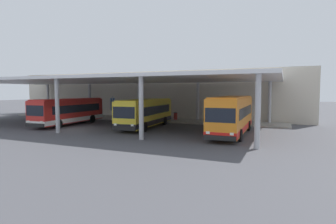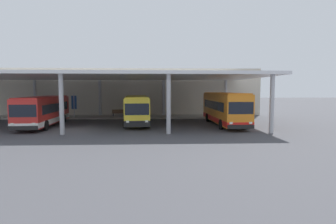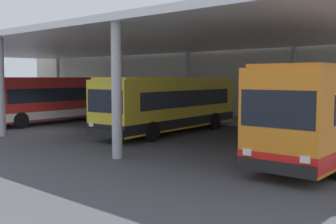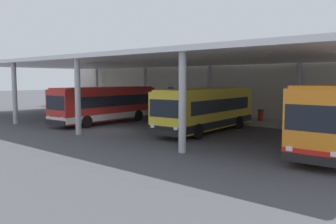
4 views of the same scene
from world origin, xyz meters
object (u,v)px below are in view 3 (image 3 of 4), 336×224
object	(u,v)px
bus_nearest_bay	(51,99)
trash_bin	(247,113)
bus_second_bay	(170,104)
banner_sign	(139,92)
bench_waiting	(202,111)

from	to	relation	value
bus_nearest_bay	trash_bin	distance (m)	13.76
bus_nearest_bay	bus_second_bay	xyz separation A→B (m)	(9.75, 1.47, 0.00)
bus_nearest_bay	banner_sign	distance (m)	7.94
bus_second_bay	banner_sign	size ratio (longest dim) A/B	3.34
bench_waiting	banner_sign	xyz separation A→B (m)	(-5.84, -0.88, 1.32)
trash_bin	bench_waiting	bearing A→B (deg)	-175.29
bus_second_bay	trash_bin	distance (m)	7.68
bus_nearest_bay	trash_bin	xyz separation A→B (m)	(10.30, 9.07, -0.98)
bus_second_bay	banner_sign	bearing A→B (deg)	144.31
trash_bin	bus_second_bay	bearing A→B (deg)	-94.13
bus_second_bay	trash_bin	bearing A→B (deg)	85.87
bus_nearest_bay	bus_second_bay	distance (m)	9.86
bench_waiting	trash_bin	size ratio (longest dim) A/B	1.84
bus_second_bay	bench_waiting	size ratio (longest dim) A/B	5.94
bench_waiting	banner_sign	size ratio (longest dim) A/B	0.56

